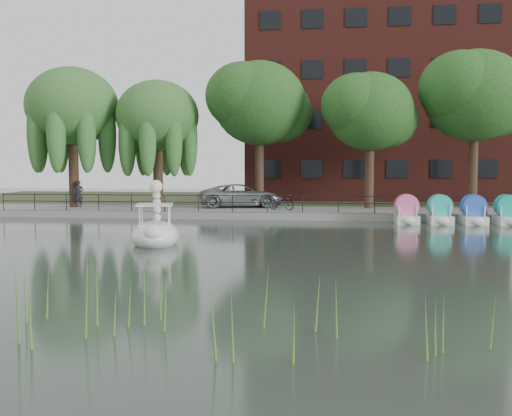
% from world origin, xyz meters
% --- Properties ---
extents(ground_plane, '(120.00, 120.00, 0.00)m').
position_xyz_m(ground_plane, '(0.00, 0.00, 0.00)').
color(ground_plane, '#3C4841').
extents(promenade, '(40.00, 6.00, 0.40)m').
position_xyz_m(promenade, '(0.00, 16.00, 0.20)').
color(promenade, gray).
rests_on(promenade, ground_plane).
extents(kerb, '(40.00, 0.25, 0.40)m').
position_xyz_m(kerb, '(0.00, 13.05, 0.20)').
color(kerb, gray).
rests_on(kerb, ground_plane).
extents(land_strip, '(60.00, 22.00, 0.36)m').
position_xyz_m(land_strip, '(0.00, 30.00, 0.18)').
color(land_strip, '#47512D').
rests_on(land_strip, ground_plane).
extents(railing, '(32.00, 0.05, 1.00)m').
position_xyz_m(railing, '(0.00, 13.25, 1.15)').
color(railing, black).
rests_on(railing, promenade).
extents(apartment_building, '(20.00, 10.07, 18.00)m').
position_xyz_m(apartment_building, '(7.00, 29.97, 9.36)').
color(apartment_building, '#4C1E16').
rests_on(apartment_building, land_strip).
extents(willow_left, '(5.88, 5.88, 9.01)m').
position_xyz_m(willow_left, '(-13.00, 16.50, 6.87)').
color(willow_left, '#473323').
rests_on(willow_left, promenade).
extents(willow_mid, '(5.32, 5.32, 8.15)m').
position_xyz_m(willow_mid, '(-7.50, 17.00, 6.25)').
color(willow_mid, '#473323').
rests_on(willow_mid, promenade).
extents(broadleaf_center, '(6.00, 6.00, 9.25)m').
position_xyz_m(broadleaf_center, '(-1.00, 18.00, 7.06)').
color(broadleaf_center, '#473323').
rests_on(broadleaf_center, promenade).
extents(broadleaf_right, '(5.40, 5.40, 8.32)m').
position_xyz_m(broadleaf_right, '(6.00, 17.50, 6.39)').
color(broadleaf_right, '#473323').
rests_on(broadleaf_right, promenade).
extents(broadleaf_far, '(6.30, 6.30, 9.71)m').
position_xyz_m(broadleaf_far, '(12.50, 18.50, 7.40)').
color(broadleaf_far, '#473323').
rests_on(broadleaf_far, promenade).
extents(minivan, '(4.28, 6.70, 1.72)m').
position_xyz_m(minivan, '(-2.14, 17.43, 1.26)').
color(minivan, gray).
rests_on(minivan, promenade).
extents(bicycle, '(1.33, 1.80, 1.00)m').
position_xyz_m(bicycle, '(0.64, 15.30, 0.90)').
color(bicycle, gray).
rests_on(bicycle, promenade).
extents(pedestrian, '(0.82, 0.65, 1.98)m').
position_xyz_m(pedestrian, '(-12.49, 16.03, 1.39)').
color(pedestrian, black).
rests_on(pedestrian, promenade).
extents(swan_boat, '(2.45, 3.23, 2.44)m').
position_xyz_m(swan_boat, '(-3.19, 2.26, 0.53)').
color(swan_boat, white).
rests_on(swan_boat, ground_plane).
extents(pedal_boat_row, '(11.35, 1.70, 1.40)m').
position_xyz_m(pedal_boat_row, '(12.65, 11.89, 0.61)').
color(pedal_boat_row, white).
rests_on(pedal_boat_row, ground_plane).
extents(reed_bank, '(24.00, 2.40, 1.20)m').
position_xyz_m(reed_bank, '(2.00, -9.50, 0.60)').
color(reed_bank, '#669938').
rests_on(reed_bank, ground_plane).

